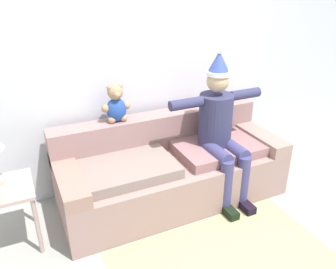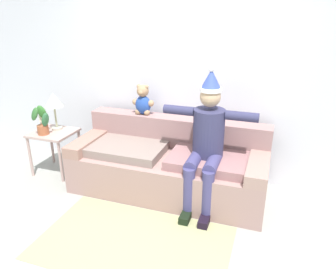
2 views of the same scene
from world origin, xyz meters
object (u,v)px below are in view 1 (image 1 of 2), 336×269
Objects in this scene: teddy_bear at (116,105)px; side_table at (0,198)px; couch at (170,168)px; person_seated at (220,126)px.

teddy_bear is 0.66× the size of side_table.
teddy_bear is at bearing 147.19° from couch.
person_seated reaches higher than couch.
person_seated is 4.02× the size of teddy_bear.
person_seated is 1.05m from teddy_bear.
couch is at bearing 160.92° from person_seated.
teddy_bear is (-0.45, 0.29, 0.67)m from couch.
side_table is at bearing 177.50° from person_seated.
couch reaches higher than side_table.
person_seated is at bearing -26.19° from teddy_bear.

